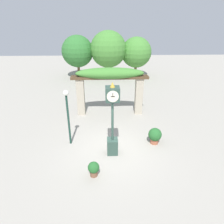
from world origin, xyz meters
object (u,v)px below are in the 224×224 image
object	(u,v)px
lamp_post	(67,110)
potted_plant_near_left	(155,135)
potted_plant_near_right	(94,168)
pedestal_clock	(112,119)

from	to	relation	value
lamp_post	potted_plant_near_left	bearing A→B (deg)	-2.10
potted_plant_near_right	lamp_post	bearing A→B (deg)	118.06
potted_plant_near_left	lamp_post	bearing A→B (deg)	177.90
potted_plant_near_left	potted_plant_near_right	bearing A→B (deg)	-142.93
pedestal_clock	potted_plant_near_left	bearing A→B (deg)	19.24
potted_plant_near_left	lamp_post	world-z (taller)	lamp_post
pedestal_clock	lamp_post	size ratio (longest dim) A/B	1.22
lamp_post	pedestal_clock	bearing A→B (deg)	-23.60
pedestal_clock	potted_plant_near_left	size ratio (longest dim) A/B	4.12
pedestal_clock	lamp_post	distance (m)	2.29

